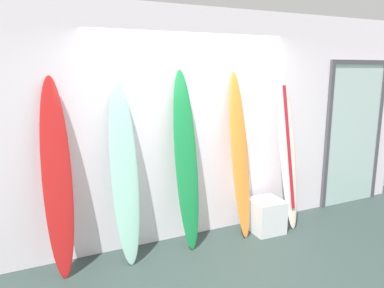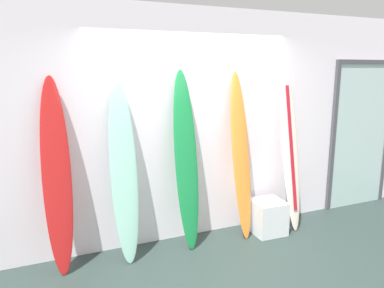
{
  "view_description": "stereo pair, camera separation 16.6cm",
  "coord_description": "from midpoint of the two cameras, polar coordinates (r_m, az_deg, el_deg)",
  "views": [
    {
      "loc": [
        -1.89,
        -2.74,
        2.08
      ],
      "look_at": [
        -0.12,
        0.95,
        1.24
      ],
      "focal_mm": 34.18,
      "sensor_mm": 36.0,
      "label": 1
    },
    {
      "loc": [
        -1.74,
        -2.81,
        2.08
      ],
      "look_at": [
        -0.12,
        0.95,
        1.24
      ],
      "focal_mm": 34.18,
      "sensor_mm": 36.0,
      "label": 2
    }
  ],
  "objects": [
    {
      "name": "surfboard_sunset",
      "position": [
        4.56,
        8.67,
        -1.84
      ],
      "size": [
        0.25,
        0.42,
        2.06
      ],
      "color": "orange",
      "rests_on": "ground"
    },
    {
      "name": "surfboard_ivory",
      "position": [
        4.93,
        15.99,
        -0.76
      ],
      "size": [
        0.28,
        0.46,
        2.16
      ],
      "color": "silver",
      "rests_on": "ground"
    },
    {
      "name": "ground",
      "position": [
        3.93,
        8.96,
        -20.87
      ],
      "size": [
        8.0,
        8.0,
        0.04
      ],
      "primitive_type": "cube",
      "color": "#273431"
    },
    {
      "name": "surfboard_seafoam",
      "position": [
        4.01,
        -9.41,
        -4.66
      ],
      "size": [
        0.31,
        0.44,
        1.96
      ],
      "color": "#8BC7B2",
      "rests_on": "ground"
    },
    {
      "name": "surfboard_emerald",
      "position": [
        4.23,
        0.22,
        -2.65
      ],
      "size": [
        0.29,
        0.39,
        2.08
      ],
      "color": "#187E3E",
      "rests_on": "ground"
    },
    {
      "name": "surfboard_crimson",
      "position": [
        3.92,
        -19.21,
        -5.11
      ],
      "size": [
        0.3,
        0.37,
        2.03
      ],
      "color": "red",
      "rests_on": "ground"
    },
    {
      "name": "wall_back",
      "position": [
        4.52,
        0.73,
        2.93
      ],
      "size": [
        7.2,
        0.2,
        2.8
      ],
      "primitive_type": "cube",
      "color": "white",
      "rests_on": "ground"
    },
    {
      "name": "display_block_left",
      "position": [
        4.92,
        12.68,
        -11.03
      ],
      "size": [
        0.41,
        0.41,
        0.43
      ],
      "color": "silver",
      "rests_on": "ground"
    },
    {
      "name": "glass_door",
      "position": [
        6.12,
        25.51,
        1.63
      ],
      "size": [
        1.15,
        0.06,
        2.22
      ],
      "color": "silver",
      "rests_on": "ground"
    }
  ]
}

